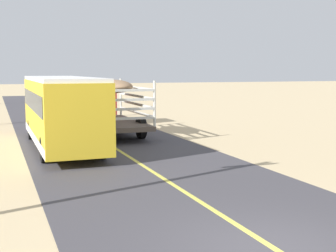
{
  "coord_description": "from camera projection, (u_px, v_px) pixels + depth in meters",
  "views": [
    {
      "loc": [
        -5.06,
        -7.53,
        3.51
      ],
      "look_at": [
        0.0,
        5.88,
        1.79
      ],
      "focal_mm": 49.42,
      "sensor_mm": 36.0,
      "label": 1
    }
  ],
  "objects": [
    {
      "name": "road_centre_line",
      "position": [
        272.0,
        247.0,
        9.18
      ],
      "size": [
        0.16,
        117.6,
        0.0
      ],
      "primitive_type": "cube",
      "color": "#D8CC4C",
      "rests_on": "road_surface"
    },
    {
      "name": "ground_plane",
      "position": [
        272.0,
        248.0,
        9.19
      ],
      "size": [
        240.0,
        240.0,
        0.0
      ],
      "primitive_type": "plane",
      "color": "#CCB284"
    },
    {
      "name": "road_surface",
      "position": [
        272.0,
        248.0,
        9.18
      ],
      "size": [
        8.0,
        120.0,
        0.02
      ],
      "primitive_type": "cube",
      "color": "#423F44",
      "rests_on": "ground"
    },
    {
      "name": "livestock_truck",
      "position": [
        101.0,
        100.0,
        27.63
      ],
      "size": [
        2.53,
        9.7,
        3.02
      ],
      "color": "#B2332D",
      "rests_on": "road_surface"
    },
    {
      "name": "bus",
      "position": [
        61.0,
        110.0,
        20.85
      ],
      "size": [
        2.54,
        10.0,
        3.21
      ],
      "color": "gold",
      "rests_on": "road_surface"
    }
  ]
}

